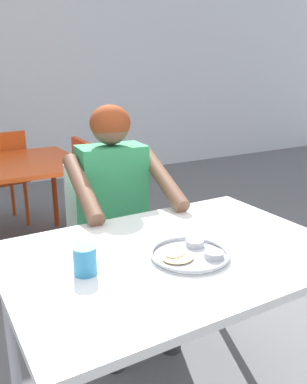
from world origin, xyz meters
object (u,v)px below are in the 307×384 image
at_px(table_foreground, 174,268).
at_px(chair_red_far, 1,173).
at_px(drinking_cup, 85,260).
at_px(chair_foreground, 105,227).
at_px(chair_red_right, 96,180).
at_px(thali_tray, 190,254).
at_px(diner_foreground, 119,202).
at_px(table_background_red, 15,172).

distance_m(table_foreground, chair_red_far, 2.47).
bearing_deg(table_foreground, drinking_cup, 179.91).
xyz_separation_m(chair_foreground, chair_red_right, (0.37, 1.04, -0.02)).
xyz_separation_m(thali_tray, chair_foreground, (0.07, 0.92, -0.24)).
relative_size(table_foreground, diner_foreground, 1.01).
height_order(table_foreground, chair_red_right, chair_red_right).
bearing_deg(diner_foreground, chair_foreground, 86.04).
height_order(diner_foreground, chair_red_far, diner_foreground).
bearing_deg(table_background_red, table_foreground, -84.33).
bearing_deg(chair_foreground, thali_tray, -94.19).
bearing_deg(diner_foreground, thali_tray, -94.26).
height_order(table_foreground, diner_foreground, diner_foreground).
height_order(drinking_cup, diner_foreground, diner_foreground).
distance_m(thali_tray, drinking_cup, 0.37).
xyz_separation_m(diner_foreground, table_background_red, (-0.26, 1.22, -0.08)).
height_order(chair_foreground, table_background_red, chair_foreground).
bearing_deg(chair_red_far, drinking_cup, -93.53).
distance_m(thali_tray, table_background_red, 1.93).
relative_size(thali_tray, chair_red_right, 0.34).
height_order(drinking_cup, chair_red_far, chair_red_far).
height_order(table_foreground, thali_tray, thali_tray).
distance_m(table_foreground, table_background_red, 1.86).
bearing_deg(thali_tray, chair_red_far, 94.84).
bearing_deg(table_foreground, chair_red_far, 94.42).
distance_m(drinking_cup, diner_foreground, 0.76).
relative_size(drinking_cup, diner_foreground, 0.08).
relative_size(thali_tray, chair_foreground, 0.33).
bearing_deg(chair_red_right, thali_tray, -102.48).
distance_m(table_background_red, chair_red_far, 0.62).
bearing_deg(diner_foreground, chair_red_far, 98.31).
bearing_deg(chair_red_far, thali_tray, -85.16).
relative_size(chair_foreground, chair_red_far, 0.99).
relative_size(thali_tray, diner_foreground, 0.24).
xyz_separation_m(thali_tray, drinking_cup, (-0.36, 0.07, 0.04)).
relative_size(table_foreground, drinking_cup, 12.87).
relative_size(table_foreground, chair_foreground, 1.41).
distance_m(drinking_cup, chair_red_right, 2.07).
bearing_deg(chair_red_right, chair_foreground, -109.46).
relative_size(thali_tray, chair_red_far, 0.33).
xyz_separation_m(drinking_cup, table_background_red, (0.16, 1.85, -0.13)).
height_order(thali_tray, table_background_red, thali_tray).
height_order(chair_red_right, chair_red_far, chair_red_far).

